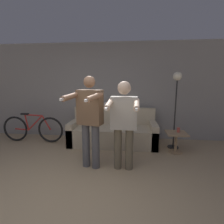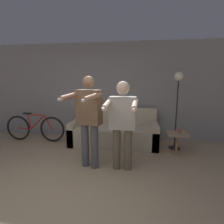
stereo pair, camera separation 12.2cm
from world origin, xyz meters
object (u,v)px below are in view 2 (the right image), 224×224
cup (179,131)px  person_left (89,116)px  side_table (177,139)px  person_right (122,120)px  bicycle (35,128)px  floor_lamp (178,92)px  cat (111,104)px  couch (114,133)px

cup → person_left: bearing=-152.9°
side_table → cup: cup is taller
person_right → cup: person_right is taller
bicycle → floor_lamp: bearing=-0.6°
person_left → person_right: 0.61m
person_right → cup: (1.18, 0.91, -0.40)m
cat → bicycle: bearing=-168.5°
person_right → cat: person_right is taller
floor_lamp → cup: floor_lamp is taller
side_table → floor_lamp: bearing=87.1°
bicycle → person_left: bearing=-33.5°
person_left → bicycle: bearing=159.9°
person_right → side_table: size_ratio=3.44×
person_left → person_right: (0.60, -0.00, -0.05)m
couch → bicycle: 2.11m
person_left → cat: 1.62m
couch → cup: bearing=-14.3°
couch → cat: (-0.11, 0.32, 0.69)m
side_table → cup: size_ratio=4.30×
couch → floor_lamp: 1.81m
cup → bicycle: size_ratio=0.07×
cup → floor_lamp: bearing=96.5°
couch → person_right: (0.32, -1.29, 0.63)m
person_right → side_table: bearing=40.0°
side_table → bicycle: (-3.56, 0.32, 0.02)m
floor_lamp → bicycle: size_ratio=1.09×
person_left → floor_lamp: size_ratio=0.94×
side_table → cat: bearing=154.9°
floor_lamp → cup: bearing=-83.5°
person_left → cat: person_left is taller
cat → side_table: size_ratio=1.10×
cat → side_table: cat is taller
person_right → cat: (-0.43, 1.61, 0.05)m
person_left → cat: (0.17, 1.61, 0.01)m
floor_lamp → cup: (0.03, -0.26, -0.83)m
couch → person_left: size_ratio=1.28×
person_left → side_table: 2.05m
person_right → floor_lamp: 1.69m
couch → cat: 0.77m
person_right → couch: bearing=106.0°
person_left → couch: bearing=90.8°
couch → person_right: person_right is taller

